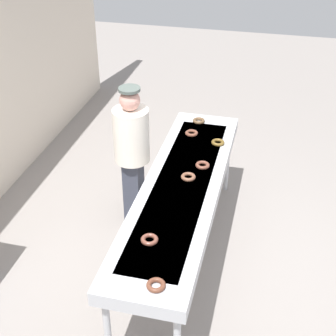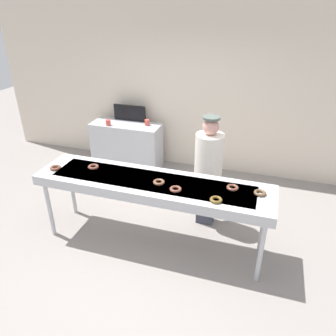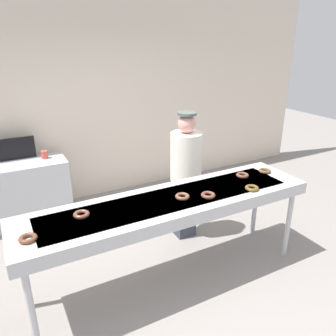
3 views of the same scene
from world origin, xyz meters
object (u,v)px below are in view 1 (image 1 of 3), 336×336
Objects in this scene: fryer_conveyor at (182,190)px; chocolate_donut_4 at (218,142)px; worker_baker at (132,148)px; chocolate_donut_5 at (150,240)px; chocolate_donut_3 at (156,285)px; chocolate_donut_1 at (203,165)px; chocolate_donut_6 at (199,121)px; chocolate_donut_0 at (188,177)px; chocolate_donut_2 at (192,133)px.

chocolate_donut_4 is at bearing -14.44° from fryer_conveyor.
chocolate_donut_4 is 0.09× the size of worker_baker.
chocolate_donut_3 is at bearing -159.09° from chocolate_donut_5.
chocolate_donut_5 is at bearing 20.91° from chocolate_donut_3.
worker_baker reaches higher than chocolate_donut_4.
chocolate_donut_5 is (-1.18, 0.21, 0.00)m from chocolate_donut_1.
chocolate_donut_5 is 2.11m from chocolate_donut_6.
chocolate_donut_6 is at bearing 127.35° from worker_baker.
worker_baker is at bearing 22.55° from chocolate_donut_5.
chocolate_donut_1 and chocolate_donut_4 have the same top height.
chocolate_donut_3 is at bearing 9.05° from worker_baker.
chocolate_donut_0 is at bearing 158.43° from chocolate_donut_1.
chocolate_donut_2 and chocolate_donut_6 have the same top height.
worker_baker reaches higher than chocolate_donut_2.
chocolate_donut_6 is at bearing 12.85° from chocolate_donut_1.
chocolate_donut_4 is 0.91m from worker_baker.
chocolate_donut_4 is (0.48, -0.08, 0.00)m from chocolate_donut_1.
chocolate_donut_0 is 1.00× the size of chocolate_donut_2.
chocolate_donut_3 is at bearing -174.99° from chocolate_donut_2.
chocolate_donut_5 is at bearing -179.23° from chocolate_donut_2.
fryer_conveyor is 21.07× the size of chocolate_donut_0.
chocolate_donut_1 is at bearing -1.25° from chocolate_donut_3.
worker_baker is (-0.39, 0.56, -0.04)m from chocolate_donut_2.
chocolate_donut_2 is at bearing 66.28° from chocolate_donut_4.
chocolate_donut_4 is at bearing -147.03° from chocolate_donut_6.
chocolate_donut_1 and chocolate_donut_3 have the same top height.
chocolate_donut_5 is at bearing 170.22° from chocolate_donut_4.
chocolate_donut_1 is 0.66m from chocolate_donut_2.
chocolate_donut_3 is 1.00× the size of chocolate_donut_5.
worker_baker reaches higher than chocolate_donut_5.
chocolate_donut_2 is 0.09× the size of worker_baker.
chocolate_donut_0 is 0.87m from chocolate_donut_2.
chocolate_donut_5 is 1.00× the size of chocolate_donut_6.
chocolate_donut_3 is 1.00× the size of chocolate_donut_4.
chocolate_donut_1 is at bearing 170.85° from chocolate_donut_4.
chocolate_donut_1 is 1.00× the size of chocolate_donut_3.
chocolate_donut_1 is 1.20m from chocolate_donut_5.
chocolate_donut_2 is (0.62, 0.23, 0.00)m from chocolate_donut_1.
chocolate_donut_4 is at bearing -9.15° from chocolate_donut_1.
chocolate_donut_1 is 0.49m from chocolate_donut_4.
chocolate_donut_6 is (1.17, 0.12, 0.00)m from chocolate_donut_0.
chocolate_donut_3 is 2.12m from chocolate_donut_4.
chocolate_donut_2 is at bearing 0.77° from chocolate_donut_5.
chocolate_donut_0 is 0.95m from chocolate_donut_5.
chocolate_donut_5 reaches higher than fryer_conveyor.
chocolate_donut_2 is at bearing 112.04° from worker_baker.
worker_baker reaches higher than chocolate_donut_0.
chocolate_donut_1 is 1.00× the size of chocolate_donut_4.
chocolate_donut_4 reaches higher than fryer_conveyor.
chocolate_donut_4 is 1.69m from chocolate_donut_5.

